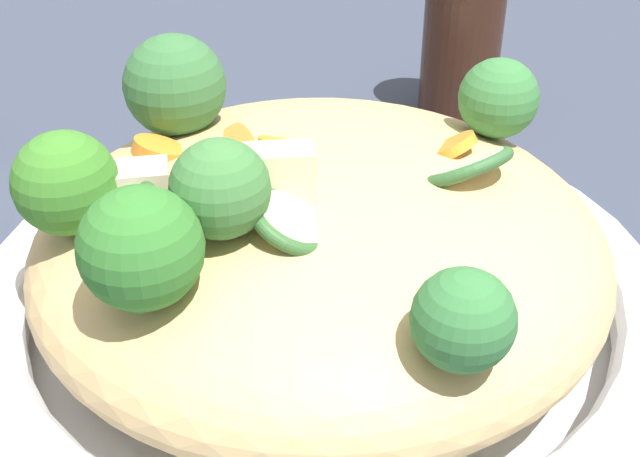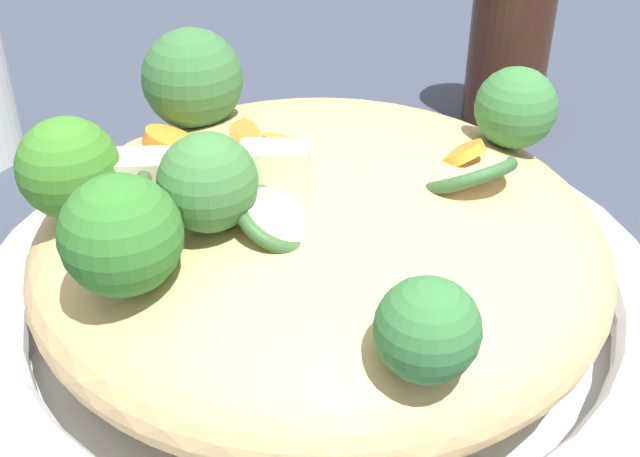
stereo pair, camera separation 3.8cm
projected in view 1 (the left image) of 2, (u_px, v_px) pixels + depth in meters
ground_plane at (320, 349)px, 0.42m from camera, size 3.00×3.00×0.00m
serving_bowl at (320, 307)px, 0.41m from camera, size 0.33×0.33×0.05m
noodle_heap at (320, 243)px, 0.39m from camera, size 0.26×0.26×0.09m
broccoli_florets at (230, 167)px, 0.35m from camera, size 0.26×0.25×0.07m
carrot_coins at (265, 148)px, 0.38m from camera, size 0.12×0.13×0.02m
zucchini_slices at (301, 202)px, 0.35m from camera, size 0.17×0.13×0.04m
chicken_chunks at (220, 182)px, 0.35m from camera, size 0.07×0.08×0.03m
soy_sauce_bottle at (463, 26)px, 0.61m from camera, size 0.06×0.06×0.16m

